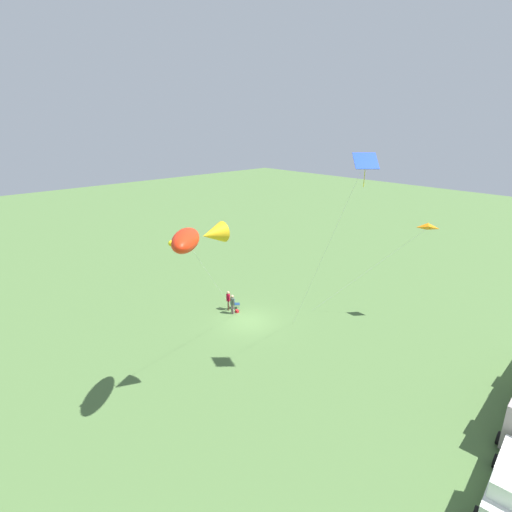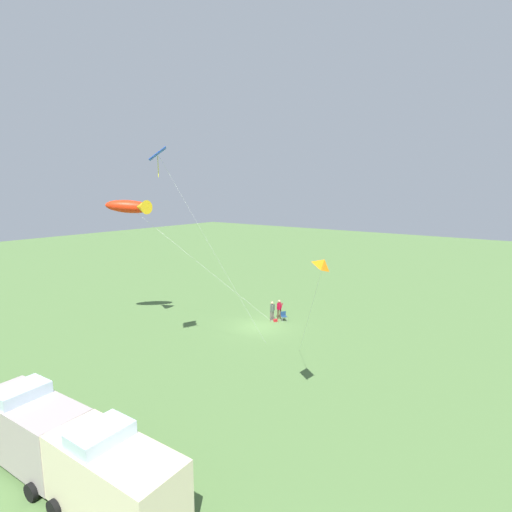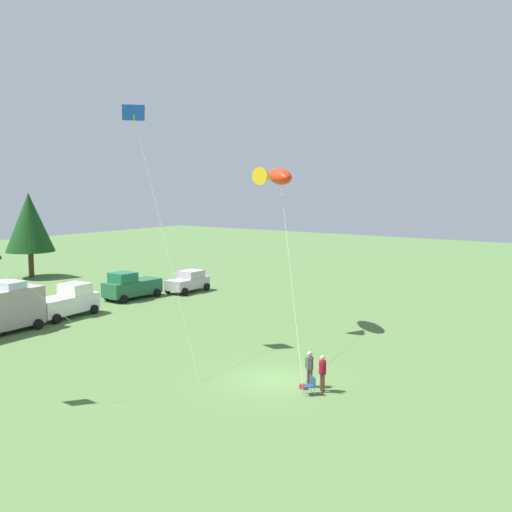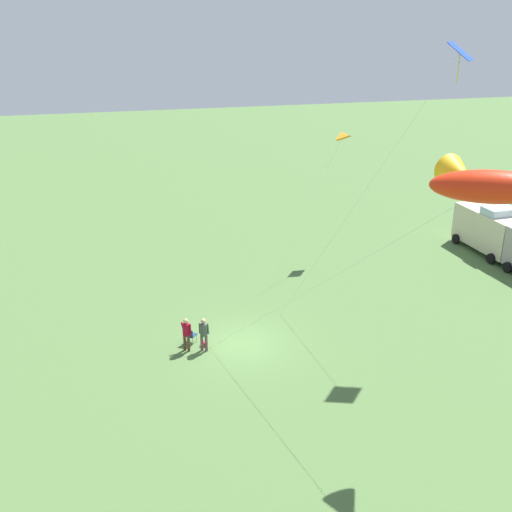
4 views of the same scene
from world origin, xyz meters
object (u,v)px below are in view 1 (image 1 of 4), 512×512
(person_kite_flyer, at_px, (232,303))
(kite_large_fish, at_px, (193,239))
(person_spectator, at_px, (228,299))
(folding_chair, at_px, (236,303))
(kite_delta_orange, at_px, (427,226))
(kite_diamond_blue, at_px, (363,167))
(backpack_on_grass, at_px, (237,311))

(person_kite_flyer, bearing_deg, kite_large_fish, -116.73)
(person_kite_flyer, bearing_deg, person_spectator, 96.88)
(folding_chair, height_order, person_spectator, person_spectator)
(person_spectator, height_order, kite_delta_orange, kite_delta_orange)
(kite_large_fish, xyz_separation_m, kite_diamond_blue, (-8.60, 4.00, 3.22))
(kite_diamond_blue, xyz_separation_m, kite_delta_orange, (-10.88, -0.70, -5.37))
(kite_large_fish, bearing_deg, kite_diamond_blue, 155.04)
(backpack_on_grass, height_order, kite_delta_orange, kite_delta_orange)
(folding_chair, xyz_separation_m, kite_delta_orange, (-9.79, 11.63, 7.50))
(person_spectator, bearing_deg, person_kite_flyer, -65.71)
(kite_delta_orange, bearing_deg, folding_chair, -49.93)
(folding_chair, distance_m, kite_diamond_blue, 17.85)
(kite_delta_orange, bearing_deg, person_spectator, -48.75)
(kite_large_fish, distance_m, kite_delta_orange, 19.87)
(backpack_on_grass, bearing_deg, kite_delta_orange, 132.92)
(folding_chair, height_order, backpack_on_grass, folding_chair)
(backpack_on_grass, height_order, kite_large_fish, kite_large_fish)
(folding_chair, relative_size, kite_delta_orange, 0.10)
(backpack_on_grass, relative_size, kite_delta_orange, 0.04)
(person_spectator, xyz_separation_m, backpack_on_grass, (-0.21, 0.90, -0.91))
(person_spectator, xyz_separation_m, kite_delta_orange, (-10.43, 11.89, 6.96))
(backpack_on_grass, bearing_deg, person_kite_flyer, -11.56)
(person_kite_flyer, bearing_deg, folding_chair, 54.90)
(person_spectator, distance_m, backpack_on_grass, 1.30)
(backpack_on_grass, xyz_separation_m, kite_delta_orange, (-10.22, 10.99, 7.87))
(person_kite_flyer, distance_m, folding_chair, 1.16)
(kite_diamond_blue, bearing_deg, kite_large_fish, -24.96)
(folding_chair, bearing_deg, kite_delta_orange, -10.63)
(folding_chair, distance_m, kite_large_fish, 16.01)
(person_kite_flyer, xyz_separation_m, kite_delta_orange, (-10.65, 11.07, 6.96))
(person_spectator, relative_size, kite_large_fish, 0.16)
(backpack_on_grass, distance_m, kite_diamond_blue, 17.67)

